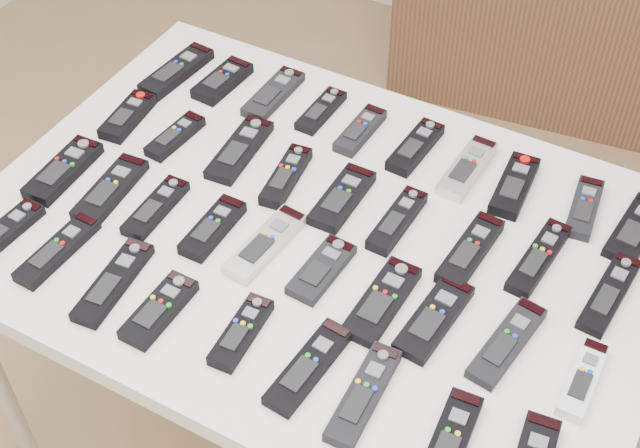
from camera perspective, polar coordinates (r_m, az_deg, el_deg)
The scene contains 38 objects.
table at distance 1.67m, azimuth -0.00°, elevation -1.85°, with size 1.25×0.88×0.78m.
remote_0 at distance 2.00m, azimuth -9.16°, elevation 9.64°, with size 0.06×0.19×0.02m, color black.
remote_1 at distance 1.96m, azimuth -6.26°, elevation 9.10°, with size 0.06×0.15×0.02m, color black.
remote_2 at distance 1.92m, azimuth -3.00°, elevation 8.31°, with size 0.06×0.17×0.02m, color black.
remote_3 at distance 1.88m, azimuth 0.07°, elevation 7.27°, with size 0.04×0.14×0.02m, color black.
remote_4 at distance 1.82m, azimuth 2.59°, elevation 6.00°, with size 0.05×0.15×0.02m, color black.
remote_5 at distance 1.79m, azimuth 6.12°, elevation 4.92°, with size 0.05×0.16×0.02m, color black.
remote_6 at distance 1.76m, azimuth 9.41°, elevation 3.54°, with size 0.05×0.18×0.02m, color #B7B7BC.
remote_7 at distance 1.74m, azimuth 12.34°, elevation 2.42°, with size 0.06×0.17×0.02m, color black.
remote_8 at distance 1.73m, azimuth 16.56°, elevation 0.99°, with size 0.05×0.16×0.02m, color black.
remote_9 at distance 1.72m, azimuth 19.54°, elevation -0.33°, with size 0.06×0.18×0.02m, color black.
remote_10 at distance 1.90m, azimuth -12.22°, elevation 6.75°, with size 0.05×0.15×0.02m, color black.
remote_11 at distance 1.83m, azimuth -9.25°, elevation 5.57°, with size 0.04×0.14×0.02m, color black.
remote_12 at distance 1.79m, azimuth -5.17°, elevation 4.77°, with size 0.06×0.19×0.02m, color black.
remote_13 at distance 1.72m, azimuth -2.19°, elevation 3.08°, with size 0.04×0.16×0.02m, color black.
remote_14 at distance 1.68m, azimuth 1.43°, elevation 1.69°, with size 0.06×0.17×0.02m, color black.
remote_15 at distance 1.64m, azimuth 4.96°, elevation 0.23°, with size 0.04×0.17×0.02m, color black.
remote_16 at distance 1.60m, azimuth 9.58°, elevation -1.70°, with size 0.05×0.18×0.02m, color black.
remote_17 at distance 1.62m, azimuth 13.82°, elevation -2.12°, with size 0.05×0.19×0.02m, color black.
remote_18 at distance 1.60m, azimuth 18.03°, elevation -4.26°, with size 0.05×0.19×0.02m, color black.
remote_19 at distance 1.80m, azimuth -16.11°, elevation 3.33°, with size 0.06×0.18×0.02m, color black.
remote_20 at distance 1.74m, azimuth -13.26°, elevation 2.17°, with size 0.06×0.18×0.02m, color black.
remote_21 at distance 1.69m, azimuth -10.47°, elevation 1.03°, with size 0.05×0.16×0.02m, color black.
remote_22 at distance 1.63m, azimuth -6.88°, elevation -0.25°, with size 0.05×0.15×0.02m, color black.
remote_23 at distance 1.60m, azimuth -3.50°, elevation -1.26°, with size 0.05×0.19×0.02m, color #B7B7BC.
remote_24 at distance 1.56m, azimuth 0.10°, elevation -2.93°, with size 0.06×0.15×0.02m, color black.
remote_25 at distance 1.51m, azimuth 3.99°, elevation -4.95°, with size 0.06×0.18×0.02m, color black.
remote_26 at distance 1.50m, azimuth 7.30°, elevation -6.00°, with size 0.06×0.18×0.02m, color black.
remote_27 at distance 1.49m, azimuth 11.87°, elevation -7.44°, with size 0.05×0.19×0.02m, color black.
remote_28 at distance 1.47m, azimuth 16.47°, elevation -9.50°, with size 0.04×0.15×0.02m, color silver.
remote_29 at distance 1.71m, azimuth -19.59°, elevation -0.51°, with size 0.05×0.17×0.02m, color black.
remote_30 at distance 1.65m, azimuth -16.44°, elevation -1.61°, with size 0.05×0.18×0.02m, color black.
remote_31 at distance 1.58m, azimuth -13.09°, elevation -3.64°, with size 0.05×0.19×0.02m, color black.
remote_32 at distance 1.52m, azimuth -10.26°, elevation -5.43°, with size 0.06×0.15×0.02m, color black.
remote_33 at distance 1.47m, azimuth -5.06°, elevation -6.91°, with size 0.05×0.15×0.02m, color black.
remote_34 at distance 1.43m, azimuth -0.74°, elevation -9.11°, with size 0.05×0.19×0.02m, color black.
remote_35 at distance 1.40m, azimuth 2.80°, elevation -10.87°, with size 0.05×0.19×0.02m, color black.
remote_36 at distance 1.37m, azimuth 8.31°, elevation -13.60°, with size 0.05×0.17×0.02m, color black.
Camera 1 is at (0.61, -0.86, 1.96)m, focal length 50.00 mm.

